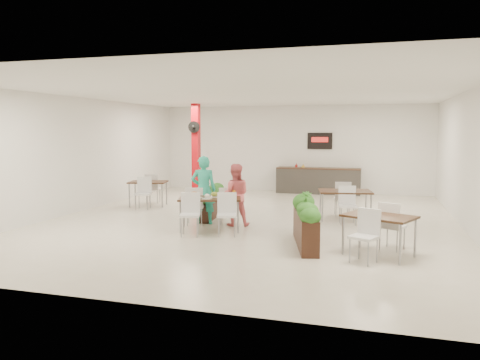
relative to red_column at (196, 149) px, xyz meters
name	(u,v)px	position (x,y,z in m)	size (l,w,h in m)	color
ground	(251,220)	(3.00, -3.79, -1.64)	(12.00, 12.00, 0.00)	beige
room_shell	(251,141)	(3.00, -3.79, 0.36)	(10.10, 12.10, 3.22)	white
red_column	(196,149)	(0.00, 0.00, 0.00)	(0.40, 0.41, 3.20)	#AC0B12
service_counter	(318,180)	(4.00, 1.86, -1.15)	(3.00, 0.64, 2.20)	#312F2C
main_table	(209,203)	(2.38, -5.17, -1.01)	(1.63, 1.90, 0.92)	black
diner_man	(204,190)	(1.99, -4.51, -0.81)	(0.61, 0.40, 1.67)	#28B091
diner_woman	(235,195)	(2.79, -4.51, -0.90)	(0.72, 0.56, 1.49)	#F56D72
planter_left	(211,199)	(1.89, -3.69, -1.15)	(0.52, 1.76, 0.92)	black
planter_right	(305,220)	(4.70, -6.01, -1.13)	(0.81, 2.01, 1.08)	black
side_table_a	(148,185)	(-0.60, -2.42, -1.02)	(1.24, 1.67, 0.92)	black
side_table_b	(345,195)	(5.27, -2.99, -1.00)	(1.44, 1.67, 0.92)	black
side_table_c	(379,222)	(6.10, -6.41, -1.02)	(1.42, 1.65, 0.92)	black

